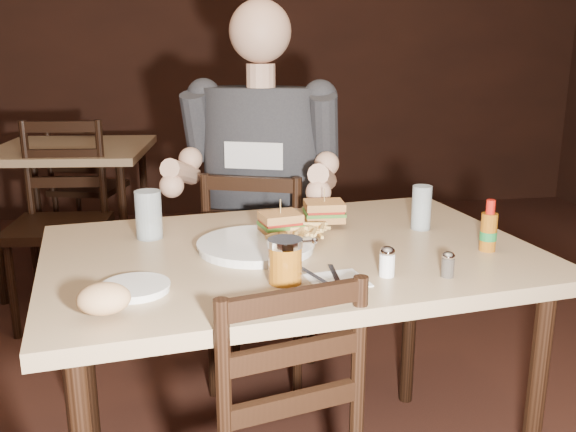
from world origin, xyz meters
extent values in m
plane|color=#331A12|center=(0.00, 3.50, 1.40)|extent=(6.00, 0.00, 6.00)
cube|color=tan|center=(0.08, 0.17, 0.75)|extent=(1.42, 1.04, 0.04)
cylinder|color=black|center=(-0.53, 0.44, 0.36)|extent=(0.05, 0.05, 0.73)
cylinder|color=black|center=(0.69, -0.10, 0.36)|extent=(0.05, 0.05, 0.73)
cylinder|color=black|center=(0.60, 0.59, 0.36)|extent=(0.05, 0.05, 0.73)
cube|color=tan|center=(-0.79, 2.10, 0.75)|extent=(0.88, 0.88, 0.04)
cylinder|color=black|center=(-1.07, 2.46, 0.36)|extent=(0.04, 0.04, 0.73)
cylinder|color=black|center=(-0.51, 1.75, 0.36)|extent=(0.04, 0.04, 0.73)
cylinder|color=black|center=(-0.44, 2.39, 0.36)|extent=(0.04, 0.04, 0.73)
cylinder|color=white|center=(-0.01, 0.18, 0.78)|extent=(0.35, 0.35, 0.02)
ellipsoid|color=maroon|center=(0.16, 0.25, 0.79)|extent=(0.05, 0.05, 0.01)
cylinder|color=silver|center=(-0.30, 0.34, 0.84)|extent=(0.08, 0.08, 0.14)
cylinder|color=silver|center=(0.50, 0.30, 0.84)|extent=(0.07, 0.07, 0.13)
cube|color=white|center=(0.15, -0.09, 0.77)|extent=(0.15, 0.14, 0.00)
cube|color=silver|center=(0.11, -0.10, 0.78)|extent=(0.08, 0.21, 0.01)
cube|color=silver|center=(0.15, -0.08, 0.78)|extent=(0.03, 0.17, 0.01)
cylinder|color=white|center=(-0.32, -0.07, 0.78)|extent=(0.17, 0.17, 0.01)
ellipsoid|color=tan|center=(-0.37, -0.22, 0.81)|extent=(0.12, 0.10, 0.06)
camera|label=1|loc=(-0.20, -1.47, 1.32)|focal=40.00mm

